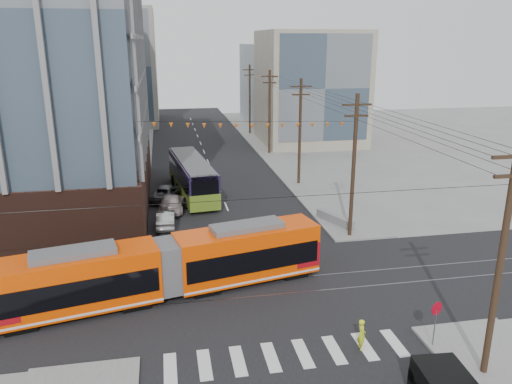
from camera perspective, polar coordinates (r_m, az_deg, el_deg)
ground at (r=27.92m, az=2.03°, el=-14.68°), size 160.00×160.00×0.00m
bg_bldg_nw_near at (r=76.29m, az=-19.82°, el=11.74°), size 18.00×16.00×18.00m
bg_bldg_ne_near at (r=74.59m, az=6.17°, el=11.75°), size 14.00×14.00×16.00m
bg_bldg_nw_far at (r=95.68m, az=-16.27°, el=13.53°), size 16.00×18.00×20.00m
bg_bldg_ne_far at (r=94.42m, az=3.81°, el=12.28°), size 16.00×16.00×14.00m
utility_pole_near at (r=23.86m, az=26.12°, el=-7.41°), size 0.30×0.30×11.00m
utility_pole_far at (r=80.89m, az=-0.72°, el=10.47°), size 0.30×0.30×11.00m
streetcar at (r=30.14m, az=-10.09°, el=-8.46°), size 19.23×6.73×3.68m
city_bus at (r=49.39m, az=-7.31°, el=1.77°), size 4.23×13.09×3.64m
parked_car_silver at (r=41.49m, az=-10.28°, el=-3.00°), size 1.57×4.16×1.36m
parked_car_white at (r=45.19m, az=-9.62°, el=-1.21°), size 2.39×5.18×1.47m
parked_car_grey at (r=48.46m, az=-10.16°, el=-0.02°), size 3.75×5.60×1.43m
pedestrian at (r=25.97m, az=11.97°, el=-15.63°), size 0.42×0.61×1.62m
stop_sign at (r=26.82m, az=19.74°, el=-14.26°), size 0.91×0.91×2.37m
jersey_barrier at (r=41.90m, az=9.04°, el=-3.13°), size 2.41×4.08×0.81m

